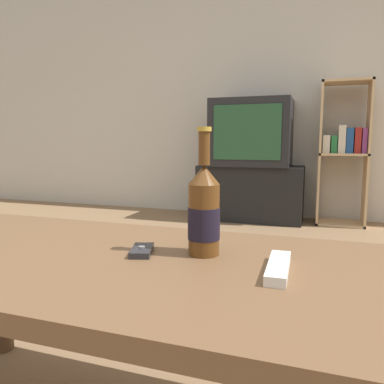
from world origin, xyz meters
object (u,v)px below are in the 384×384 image
tv_stand (250,193)px  beer_bottle (204,211)px  cell_phone (142,251)px  bookshelf (344,149)px  remote_control (278,267)px  television (252,133)px

tv_stand → beer_bottle: size_ratio=3.30×
cell_phone → beer_bottle: bearing=-0.6°
bookshelf → beer_bottle: (-0.44, -2.73, -0.09)m
cell_phone → tv_stand: bearing=77.2°
tv_stand → bookshelf: (0.80, 0.06, 0.41)m
bookshelf → remote_control: 2.82m
television → beer_bottle: television is taller
beer_bottle → cell_phone: 0.17m
tv_stand → television: television is taller
bookshelf → beer_bottle: bearing=-99.2°
beer_bottle → remote_control: (0.17, -0.07, -0.09)m
cell_phone → remote_control: (0.31, -0.03, 0.00)m
tv_stand → beer_bottle: 2.71m
tv_stand → remote_control: 2.80m
cell_phone → bookshelf: bearing=60.8°
television → beer_bottle: bearing=-82.4°
bookshelf → cell_phone: bearing=-101.8°
beer_bottle → cell_phone: size_ratio=2.85×
television → cell_phone: (0.22, -2.71, -0.33)m
tv_stand → remote_control: (0.53, -2.74, 0.23)m
television → remote_control: size_ratio=4.12×
beer_bottle → remote_control: bearing=-21.2°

